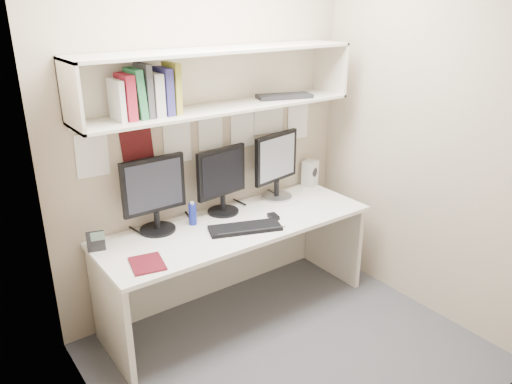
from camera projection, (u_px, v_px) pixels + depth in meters
floor at (292, 355)px, 3.33m from camera, size 2.40×2.00×0.01m
wall_back at (208, 135)px, 3.61m from camera, size 2.40×0.02×2.60m
wall_front at (451, 233)px, 2.10m from camera, size 2.40×0.02×2.60m
wall_left at (90, 223)px, 2.20m from camera, size 0.02×2.00×2.60m
wall_right at (427, 139)px, 3.52m from camera, size 0.02×2.00×2.60m
desk at (237, 267)px, 3.69m from camera, size 2.00×0.70×0.73m
overhead_hutch at (216, 79)px, 3.35m from camera, size 2.00×0.38×0.40m
pinned_papers at (209, 142)px, 3.63m from camera, size 1.92×0.01×0.48m
monitor_left at (154, 192)px, 3.34m from camera, size 0.45×0.25×0.52m
monitor_center at (222, 178)px, 3.64m from camera, size 0.43×0.23×0.49m
monitor_right at (276, 164)px, 3.91m from camera, size 0.45×0.25×0.53m
keyboard at (245, 228)px, 3.44m from camera, size 0.53×0.34×0.02m
mouse at (273, 216)px, 3.62m from camera, size 0.08×0.11×0.03m
speaker at (310, 173)px, 4.23m from camera, size 0.14×0.14×0.22m
blue_bottle at (193, 214)px, 3.50m from camera, size 0.05×0.05×0.17m
maroon_notebook at (147, 264)px, 3.00m from camera, size 0.23×0.27×0.01m
desk_phone at (96, 241)px, 3.17m from camera, size 0.13×0.13×0.14m
book_stack at (146, 93)px, 3.05m from camera, size 0.40×0.20×0.32m
hutch_tray at (284, 96)px, 3.65m from camera, size 0.43×0.27×0.03m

